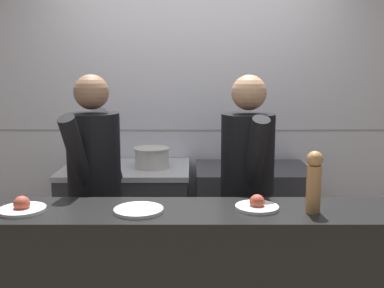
% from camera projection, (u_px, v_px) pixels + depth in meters
% --- Properties ---
extents(wall_back_tiled, '(8.00, 0.06, 2.60)m').
position_uv_depth(wall_back_tiled, '(194.00, 113.00, 3.89)').
color(wall_back_tiled, silver).
rests_on(wall_back_tiled, ground_plane).
extents(oven_range, '(1.00, 0.71, 0.91)m').
position_uv_depth(oven_range, '(129.00, 221.00, 3.64)').
color(oven_range, '#38383D').
rests_on(oven_range, ground_plane).
extents(prep_counter, '(0.90, 0.65, 0.90)m').
position_uv_depth(prep_counter, '(253.00, 222.00, 3.64)').
color(prep_counter, '#38383D').
rests_on(prep_counter, ground_plane).
extents(stock_pot, '(0.27, 0.27, 0.16)m').
position_uv_depth(stock_pot, '(102.00, 155.00, 3.59)').
color(stock_pot, beige).
rests_on(stock_pot, oven_range).
extents(sauce_pot, '(0.28, 0.28, 0.16)m').
position_uv_depth(sauce_pot, '(153.00, 157.00, 3.52)').
color(sauce_pot, beige).
rests_on(sauce_pot, oven_range).
extents(plated_dish_main, '(0.24, 0.24, 0.08)m').
position_uv_depth(plated_dish_main, '(24.00, 207.00, 2.26)').
color(plated_dish_main, white).
rests_on(plated_dish_main, pass_counter).
extents(plated_dish_appetiser, '(0.25, 0.25, 0.02)m').
position_uv_depth(plated_dish_appetiser, '(140.00, 210.00, 2.25)').
color(plated_dish_appetiser, white).
rests_on(plated_dish_appetiser, pass_counter).
extents(plated_dish_dessert, '(0.22, 0.22, 0.08)m').
position_uv_depth(plated_dish_dessert, '(259.00, 206.00, 2.29)').
color(plated_dish_dessert, white).
rests_on(plated_dish_dessert, pass_counter).
extents(pepper_mill, '(0.08, 0.08, 0.31)m').
position_uv_depth(pepper_mill, '(316.00, 181.00, 2.22)').
color(pepper_mill, '#AD7A47').
rests_on(pepper_mill, pass_counter).
extents(chef_head_cook, '(0.41, 0.72, 1.64)m').
position_uv_depth(chef_head_cook, '(97.00, 189.00, 2.87)').
color(chef_head_cook, black).
rests_on(chef_head_cook, ground_plane).
extents(chef_sous, '(0.37, 0.72, 1.64)m').
position_uv_depth(chef_sous, '(249.00, 191.00, 2.84)').
color(chef_sous, black).
rests_on(chef_sous, ground_plane).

